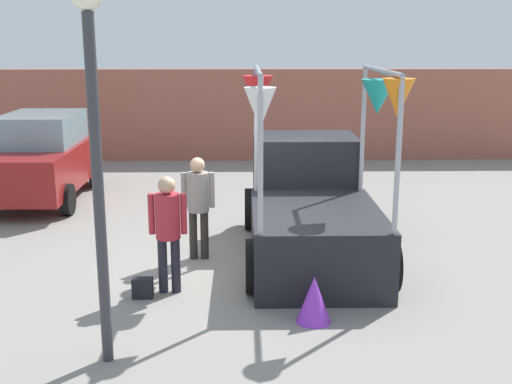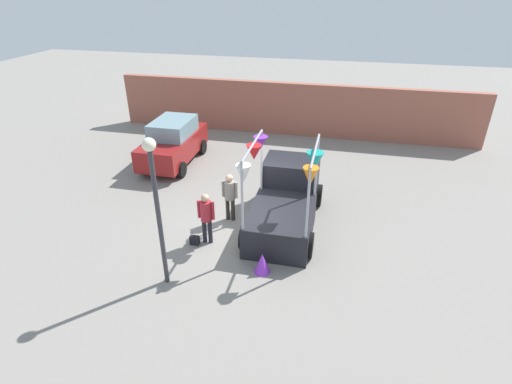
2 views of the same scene
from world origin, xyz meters
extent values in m
plane|color=gray|center=(0.00, 0.00, 0.00)|extent=(60.00, 60.00, 0.00)
cube|color=black|center=(1.02, -0.34, 0.50)|extent=(1.90, 2.60, 1.00)
cube|color=black|center=(1.02, 1.66, 0.90)|extent=(1.80, 1.40, 1.80)
cube|color=#8CB2C6|center=(1.02, 1.66, 1.35)|extent=(1.76, 1.37, 0.60)
cylinder|color=black|center=(0.07, 2.01, 0.38)|extent=(0.22, 0.76, 0.76)
cylinder|color=black|center=(1.97, 2.01, 0.38)|extent=(0.22, 0.76, 0.76)
cylinder|color=black|center=(0.07, -1.04, 0.38)|extent=(0.22, 0.76, 0.76)
cylinder|color=black|center=(1.97, -1.04, 0.38)|extent=(0.22, 0.76, 0.76)
cylinder|color=#A5A5AD|center=(0.15, 0.88, 2.01)|extent=(0.07, 0.07, 2.02)
cylinder|color=#A5A5AD|center=(1.89, 0.88, 2.01)|extent=(0.07, 0.07, 2.02)
cylinder|color=#A5A5AD|center=(0.15, -1.56, 2.01)|extent=(0.07, 0.07, 2.02)
cylinder|color=#A5A5AD|center=(1.89, -1.56, 2.01)|extent=(0.07, 0.07, 2.02)
cylinder|color=#A5A5AD|center=(0.15, -0.34, 3.02)|extent=(0.07, 2.44, 0.07)
cylinder|color=#A5A5AD|center=(1.89, -0.34, 3.02)|extent=(0.07, 2.44, 0.07)
cone|color=white|center=(0.15, -1.39, 2.62)|extent=(0.56, 0.56, 0.52)
cone|color=orange|center=(1.89, -1.39, 2.74)|extent=(0.51, 0.51, 0.49)
cone|color=red|center=(0.15, -0.17, 2.72)|extent=(0.62, 0.62, 0.45)
cone|color=teal|center=(1.89, -0.17, 2.64)|extent=(0.52, 0.52, 0.50)
cone|color=purple|center=(0.15, 0.71, 2.68)|extent=(0.60, 0.60, 0.41)
cube|color=maroon|center=(-4.44, 4.27, 0.77)|extent=(1.70, 4.00, 0.90)
cube|color=#72939E|center=(-4.44, 4.42, 1.55)|extent=(1.50, 2.10, 0.66)
cylinder|color=black|center=(-5.29, 5.52, 0.32)|extent=(0.18, 0.64, 0.64)
cylinder|color=black|center=(-3.59, 5.52, 0.32)|extent=(0.18, 0.64, 0.64)
cylinder|color=black|center=(-3.59, 3.02, 0.32)|extent=(0.18, 0.64, 0.64)
cylinder|color=black|center=(-1.20, -1.03, 0.40)|extent=(0.13, 0.13, 0.79)
cylinder|color=black|center=(-1.02, -1.03, 0.40)|extent=(0.13, 0.13, 0.79)
cylinder|color=#B22633|center=(-1.11, -1.03, 1.11)|extent=(0.34, 0.34, 0.63)
sphere|color=tan|center=(-1.11, -1.03, 1.54)|extent=(0.24, 0.24, 0.24)
cylinder|color=#B22633|center=(-1.33, -1.03, 1.14)|extent=(0.09, 0.09, 0.56)
cylinder|color=#B22633|center=(-0.89, -1.03, 1.14)|extent=(0.09, 0.09, 0.56)
cylinder|color=#2D2823|center=(-0.88, 0.37, 0.40)|extent=(0.13, 0.13, 0.79)
cylinder|color=#2D2823|center=(-0.70, 0.37, 0.40)|extent=(0.13, 0.13, 0.79)
cylinder|color=gray|center=(-0.79, 0.37, 1.11)|extent=(0.34, 0.34, 0.63)
sphere|color=tan|center=(-0.79, 0.37, 1.54)|extent=(0.24, 0.24, 0.24)
cylinder|color=gray|center=(-1.01, 0.37, 1.14)|extent=(0.09, 0.09, 0.56)
cylinder|color=gray|center=(-0.57, 0.37, 1.14)|extent=(0.09, 0.09, 0.56)
cube|color=black|center=(-1.46, -1.23, 0.14)|extent=(0.28, 0.16, 0.28)
cylinder|color=#333338|center=(-1.58, -2.97, 1.87)|extent=(0.12, 0.12, 3.73)
cube|color=#9E5947|center=(0.00, 8.97, 1.30)|extent=(18.00, 0.36, 2.60)
cone|color=purple|center=(0.80, -2.04, 0.30)|extent=(0.52, 0.52, 0.60)
camera|label=1|loc=(-0.07, -9.48, 3.49)|focal=45.00mm
camera|label=2|loc=(2.55, -10.46, 7.16)|focal=28.00mm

